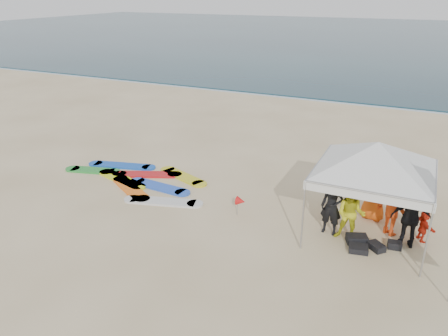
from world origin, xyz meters
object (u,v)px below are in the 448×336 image
person_yellow (351,214)px  person_orange_a (394,207)px  person_black_b (411,218)px  person_orange_b (376,190)px  person_black_a (332,206)px  marker_pennant (241,201)px  surfboard_spread (140,180)px  canopy_tent (379,142)px  person_seated (424,226)px

person_yellow → person_orange_a: 1.34m
person_black_b → person_orange_b: (-1.07, 1.22, 0.09)m
person_black_a → person_orange_a: 1.73m
marker_pennant → person_orange_a: bearing=10.9°
person_orange_b → person_black_a: bearing=66.7°
person_yellow → surfboard_spread: 7.74m
person_orange_b → marker_pennant: bearing=34.8°
canopy_tent → marker_pennant: canopy_tent is taller
person_yellow → marker_pennant: 3.29m
person_black_b → surfboard_spread: bearing=-14.0°
person_yellow → canopy_tent: canopy_tent is taller
canopy_tent → surfboard_spread: (-8.08, 0.37, -2.75)m
person_black_b → marker_pennant: bearing=-6.6°
person_orange_b → person_seated: bearing=165.6°
person_black_a → person_black_b: size_ratio=0.96×
person_orange_a → surfboard_spread: size_ratio=0.29×
person_yellow → person_black_b: 1.55m
person_seated → canopy_tent: size_ratio=0.22×
person_orange_a → person_black_b: 0.69m
canopy_tent → person_seated: bearing=12.7°
person_yellow → surfboard_spread: (-7.65, 0.88, -0.77)m
person_black_b → person_orange_b: 1.62m
person_black_b → canopy_tent: canopy_tent is taller
person_orange_a → surfboard_spread: 8.73m
person_orange_a → canopy_tent: bearing=61.8°
canopy_tent → person_black_b: bearing=-8.9°
person_orange_b → person_orange_a: bearing=142.0°
person_orange_a → marker_pennant: size_ratio=2.69×
person_orange_a → person_black_b: (0.47, -0.50, 0.02)m
person_orange_a → person_seated: bearing=-146.1°
person_seated → person_orange_b: bearing=35.6°
person_black_a → canopy_tent: size_ratio=0.40×
person_black_a → person_black_b: bearing=9.2°
person_orange_a → canopy_tent: 2.05m
marker_pennant → canopy_tent: bearing=7.7°
person_yellow → person_black_b: size_ratio=0.92×
person_seated → canopy_tent: bearing=74.9°
person_seated → marker_pennant: 5.21m
person_black_a → person_seated: person_black_a is taller
person_black_a → person_orange_b: person_orange_b is taller
canopy_tent → person_orange_a: bearing=27.9°
person_orange_b → marker_pennant: size_ratio=3.04×
surfboard_spread → person_black_a: bearing=-5.8°
person_black_a → person_orange_b: 1.72m
person_orange_a → person_black_b: bearing=167.3°
person_yellow → person_orange_a: (1.04, 0.84, 0.05)m
person_yellow → person_orange_a: size_ratio=0.94×
person_yellow → person_seated: bearing=24.6°
person_seated → person_yellow: bearing=86.3°
person_black_a → person_orange_b: bearing=58.7°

